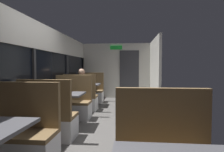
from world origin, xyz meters
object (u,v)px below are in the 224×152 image
bench_mid_window_facing_end (49,121)px  bench_far_window_facing_entry (90,93)px  bench_far_window_facing_end (81,100)px  seated_passenger (81,92)px  bench_mid_window_facing_entry (72,106)px  dining_table_far_window (86,87)px  bench_near_window_facing_entry (21,140)px  dining_table_mid_window (62,98)px

bench_mid_window_facing_end → bench_far_window_facing_entry: (0.00, 3.67, 0.00)m
bench_far_window_facing_end → seated_passenger: (0.00, 0.07, 0.21)m
bench_mid_window_facing_entry → dining_table_far_window: bearing=90.0°
bench_near_window_facing_entry → bench_mid_window_facing_entry: size_ratio=1.00×
bench_mid_window_facing_end → bench_far_window_facing_end: size_ratio=1.00×
bench_mid_window_facing_end → dining_table_far_window: bearing=90.0°
dining_table_far_window → bench_far_window_facing_end: bench_far_window_facing_end is taller
bench_mid_window_facing_end → bench_mid_window_facing_entry: (0.00, 1.40, 0.00)m
dining_table_mid_window → bench_far_window_facing_end: bearing=90.0°
bench_near_window_facing_entry → dining_table_mid_window: (0.00, 1.57, 0.31)m
bench_far_window_facing_end → seated_passenger: size_ratio=0.87×
dining_table_mid_window → bench_mid_window_facing_entry: 0.77m
dining_table_mid_window → bench_mid_window_facing_end: (0.00, -0.70, -0.31)m
dining_table_mid_window → bench_mid_window_facing_end: bench_mid_window_facing_end is taller
dining_table_far_window → seated_passenger: bearing=-90.0°
dining_table_mid_window → bench_far_window_facing_end: bench_far_window_facing_end is taller
bench_near_window_facing_entry → seated_passenger: (0.00, 3.22, 0.21)m
bench_near_window_facing_entry → dining_table_far_window: bench_near_window_facing_entry is taller
dining_table_far_window → bench_far_window_facing_entry: bearing=90.0°
dining_table_mid_window → bench_far_window_facing_entry: bearing=90.0°
dining_table_mid_window → bench_mid_window_facing_end: size_ratio=0.82×
dining_table_mid_window → bench_mid_window_facing_end: bearing=-90.0°
dining_table_far_window → seated_passenger: (0.00, -0.63, -0.10)m
bench_near_window_facing_entry → bench_mid_window_facing_end: bearing=90.0°
bench_mid_window_facing_end → bench_far_window_facing_end: bearing=90.0°
seated_passenger → bench_mid_window_facing_end: bearing=-90.0°
bench_mid_window_facing_entry → bench_far_window_facing_entry: same height
bench_near_window_facing_entry → bench_far_window_facing_entry: 4.54m
bench_mid_window_facing_end → bench_mid_window_facing_entry: same height
bench_far_window_facing_end → seated_passenger: 0.22m
bench_near_window_facing_entry → dining_table_far_window: bearing=90.0°
seated_passenger → dining_table_mid_window: bearing=-90.0°
bench_near_window_facing_entry → dining_table_mid_window: bearing=90.0°
bench_far_window_facing_end → bench_far_window_facing_entry: size_ratio=1.00×
bench_mid_window_facing_end → bench_mid_window_facing_entry: size_ratio=1.00×
dining_table_mid_window → dining_table_far_window: 2.27m
dining_table_mid_window → dining_table_far_window: (0.00, 2.27, 0.00)m
bench_near_window_facing_entry → bench_mid_window_facing_entry: 2.27m
bench_near_window_facing_entry → bench_far_window_facing_entry: bearing=90.0°
bench_mid_window_facing_entry → bench_far_window_facing_entry: bearing=90.0°
bench_near_window_facing_entry → dining_table_far_window: size_ratio=1.22×
bench_far_window_facing_entry → bench_mid_window_facing_entry: bearing=-90.0°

